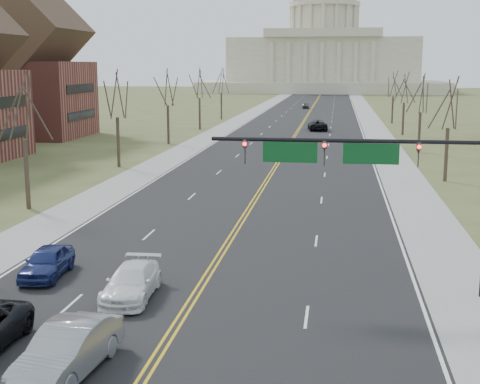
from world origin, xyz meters
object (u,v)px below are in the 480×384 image
(car_sb_inner_second, at_px, (132,282))
(car_far_sb, at_px, (306,106))
(car_far_nb, at_px, (317,125))
(car_sb_inner_lead, at_px, (68,350))
(car_sb_outer_second, at_px, (47,262))
(signal_mast, at_px, (369,165))

(car_sb_inner_second, distance_m, car_far_sb, 131.68)
(car_sb_inner_second, xyz_separation_m, car_far_nb, (5.64, 78.13, 0.13))
(car_sb_inner_lead, distance_m, car_far_sb, 139.10)
(car_sb_inner_lead, distance_m, car_far_nb, 85.72)
(car_sb_inner_second, bearing_deg, car_sb_inner_lead, -91.48)
(car_sb_inner_lead, height_order, car_far_nb, car_sb_inner_lead)
(car_sb_inner_second, relative_size, car_sb_outer_second, 1.13)
(signal_mast, height_order, car_sb_inner_lead, signal_mast)
(car_far_nb, bearing_deg, car_far_sb, -92.18)
(signal_mast, bearing_deg, car_sb_inner_second, -167.18)
(signal_mast, distance_m, car_far_sb, 129.78)
(car_far_nb, xyz_separation_m, car_far_sb, (-4.41, 53.55, -0.16))
(car_sb_inner_second, relative_size, car_far_sb, 1.23)
(signal_mast, height_order, car_far_sb, signal_mast)
(car_sb_inner_lead, relative_size, car_sb_outer_second, 1.19)
(car_sb_inner_lead, xyz_separation_m, car_far_sb, (1.07, 139.10, -0.17))
(car_sb_outer_second, height_order, car_far_nb, car_far_nb)
(car_far_sb, bearing_deg, signal_mast, -88.70)
(signal_mast, distance_m, car_far_nb, 76.11)
(signal_mast, xyz_separation_m, car_far_nb, (-4.48, 75.82, -4.93))
(car_far_nb, bearing_deg, car_sb_inner_lead, 79.44)
(signal_mast, bearing_deg, car_far_sb, 93.93)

